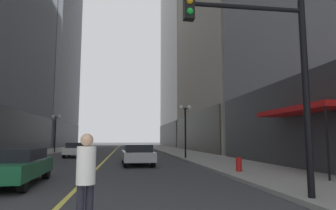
% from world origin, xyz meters
% --- Properties ---
extents(ground_plane, '(200.00, 200.00, 0.00)m').
position_xyz_m(ground_plane, '(0.00, 35.00, 0.00)').
color(ground_plane, '#38383A').
extents(sidewalk_left, '(4.50, 78.00, 0.15)m').
position_xyz_m(sidewalk_left, '(-8.25, 35.00, 0.07)').
color(sidewalk_left, gray).
rests_on(sidewalk_left, ground).
extents(sidewalk_right, '(4.50, 78.00, 0.15)m').
position_xyz_m(sidewalk_right, '(8.25, 35.00, 0.07)').
color(sidewalk_right, gray).
rests_on(sidewalk_right, ground).
extents(lane_centre_stripe, '(0.16, 70.00, 0.01)m').
position_xyz_m(lane_centre_stripe, '(0.00, 35.00, 0.00)').
color(lane_centre_stripe, '#E5D64C').
rests_on(lane_centre_stripe, ground).
extents(storefront_awning_right, '(1.60, 5.73, 3.12)m').
position_xyz_m(storefront_awning_right, '(9.69, 9.09, 2.99)').
color(storefront_awning_right, '#B21414').
rests_on(storefront_awning_right, ground).
extents(car_green, '(1.97, 4.73, 1.32)m').
position_xyz_m(car_green, '(-2.35, 7.94, 0.72)').
color(car_green, '#196038').
rests_on(car_green, ground).
extents(car_silver, '(2.07, 4.65, 1.32)m').
position_xyz_m(car_silver, '(2.35, 15.39, 0.72)').
color(car_silver, '#B7B7BC').
rests_on(car_silver, ground).
extents(car_white, '(2.10, 4.15, 1.32)m').
position_xyz_m(car_white, '(-2.90, 24.58, 0.72)').
color(car_white, silver).
rests_on(car_white, ground).
extents(pedestrian_in_white_shirt, '(0.44, 0.44, 1.76)m').
position_xyz_m(pedestrian_in_white_shirt, '(0.92, 1.99, 1.03)').
color(pedestrian_in_white_shirt, black).
rests_on(pedestrian_in_white_shirt, ground).
extents(traffic_light_near_right, '(3.43, 0.35, 5.65)m').
position_xyz_m(traffic_light_near_right, '(5.35, 3.63, 3.74)').
color(traffic_light_near_right, black).
rests_on(traffic_light_near_right, ground).
extents(street_lamp_left_far, '(1.06, 0.36, 4.43)m').
position_xyz_m(street_lamp_left_far, '(-6.40, 31.26, 3.26)').
color(street_lamp_left_far, black).
rests_on(street_lamp_left_far, ground).
extents(street_lamp_right_mid, '(1.06, 0.36, 4.43)m').
position_xyz_m(street_lamp_right_mid, '(6.40, 19.90, 3.26)').
color(street_lamp_right_mid, black).
rests_on(street_lamp_right_mid, ground).
extents(fire_hydrant_right, '(0.28, 0.28, 0.80)m').
position_xyz_m(fire_hydrant_right, '(6.90, 9.82, 0.40)').
color(fire_hydrant_right, red).
rests_on(fire_hydrant_right, ground).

